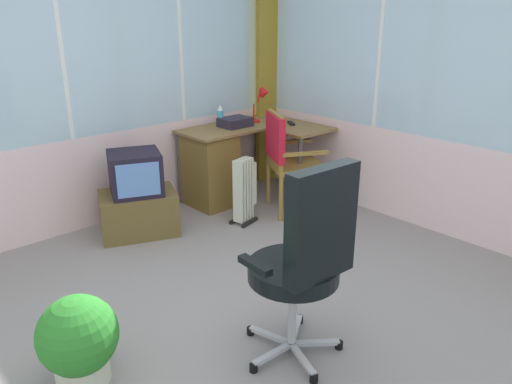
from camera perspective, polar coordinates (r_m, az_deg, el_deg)
The scene contains 14 objects.
ground at distance 3.11m, azimuth -1.71°, elevation -16.93°, with size 5.54×5.32×0.06m, color gray.
north_window_panel at distance 4.42m, azimuth -21.21°, elevation 11.33°, with size 4.54×0.07×2.53m.
east_window_panel at distance 4.38m, azimuth 21.96°, elevation 11.14°, with size 0.07×4.32×2.53m.
curtain_corner at distance 5.50m, azimuth 1.29°, elevation 13.66°, with size 0.25×0.07×2.43m, color olive.
desk at distance 4.93m, azimuth -4.60°, elevation 3.22°, with size 1.28×1.02×0.75m.
desk_lamp at distance 5.19m, azimuth 0.76°, elevation 10.69°, with size 0.23×0.19×0.37m.
tv_remote at distance 5.11m, azimuth 4.08°, elevation 7.91°, with size 0.04×0.15×0.02m, color black.
spray_bottle at distance 5.02m, azimuth -4.14°, elevation 8.75°, with size 0.06×0.06×0.22m.
paper_tray at distance 5.00m, azimuth -2.43°, elevation 8.06°, with size 0.30×0.23×0.09m, color #262332.
wooden_armchair at distance 4.65m, azimuth 3.26°, elevation 4.74°, with size 0.65×0.65×0.97m.
office_chair at distance 2.60m, azimuth 5.75°, elevation -7.13°, with size 0.60×0.58×1.16m.
tv_on_stand at distance 4.38m, azimuth -13.50°, elevation -0.74°, with size 0.76×0.65×0.74m.
space_heater at distance 4.50m, azimuth -1.27°, elevation 0.25°, with size 0.29×0.22×0.61m.
potted_plant at distance 2.80m, azimuth -19.80°, elevation -15.70°, with size 0.42×0.42×0.50m.
Camera 1 is at (-1.61, -1.88, 1.85)m, focal length 34.69 mm.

